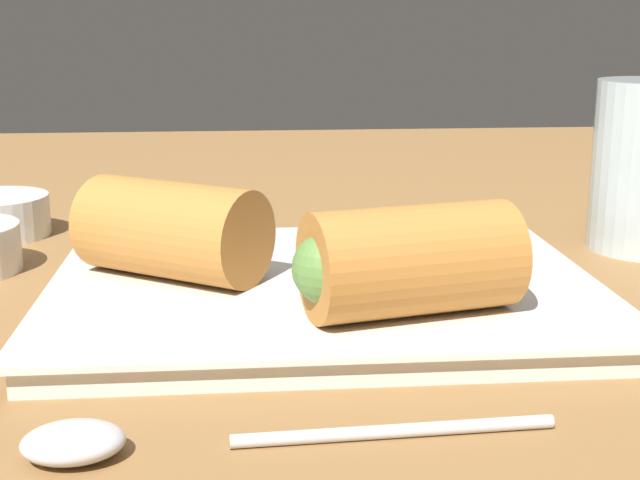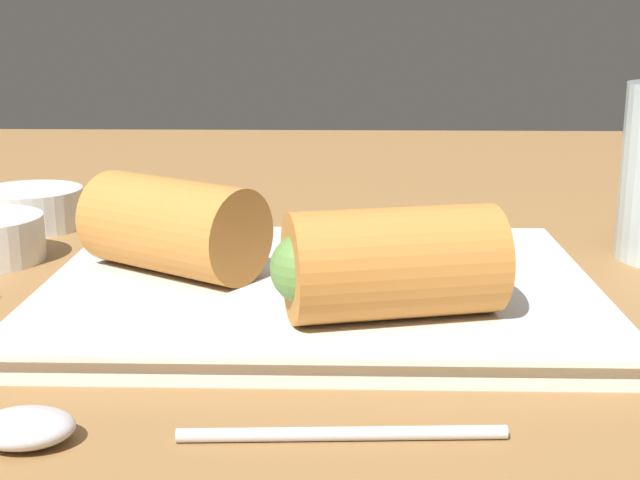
% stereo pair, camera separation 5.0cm
% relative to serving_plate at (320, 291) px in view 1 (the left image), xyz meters
% --- Properties ---
extents(table_surface, '(1.80, 1.40, 0.02)m').
position_rel_serving_plate_xyz_m(table_surface, '(-0.04, 0.01, -0.02)').
color(table_surface, olive).
rests_on(table_surface, ground).
extents(serving_plate, '(0.28, 0.22, 0.01)m').
position_rel_serving_plate_xyz_m(serving_plate, '(0.00, 0.00, 0.00)').
color(serving_plate, silver).
rests_on(serving_plate, table_surface).
extents(roll_front_left, '(0.10, 0.07, 0.05)m').
position_rel_serving_plate_xyz_m(roll_front_left, '(0.03, -0.06, 0.03)').
color(roll_front_left, '#B77533').
rests_on(roll_front_left, serving_plate).
extents(roll_front_right, '(0.10, 0.09, 0.05)m').
position_rel_serving_plate_xyz_m(roll_front_right, '(-0.08, 0.01, 0.03)').
color(roll_front_right, '#B77533').
rests_on(roll_front_right, serving_plate).
extents(spoon, '(0.19, 0.03, 0.01)m').
position_rel_serving_plate_xyz_m(spoon, '(-0.08, -0.15, -0.00)').
color(spoon, silver).
rests_on(spoon, table_surface).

